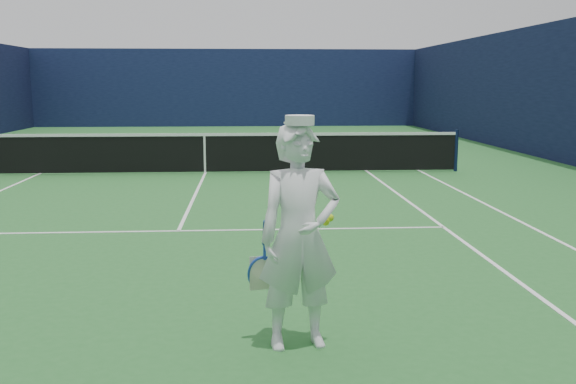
% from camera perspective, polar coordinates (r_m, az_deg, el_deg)
% --- Properties ---
extents(ground, '(80.00, 80.00, 0.00)m').
position_cam_1_polar(ground, '(16.20, -7.37, 1.65)').
color(ground, '#26642A').
rests_on(ground, ground).
extents(court_markings, '(11.03, 23.83, 0.01)m').
position_cam_1_polar(court_markings, '(16.20, -7.38, 1.67)').
color(court_markings, white).
rests_on(court_markings, ground).
extents(windscreen_fence, '(20.12, 36.12, 4.00)m').
position_cam_1_polar(windscreen_fence, '(16.05, -7.53, 8.74)').
color(windscreen_fence, '#10183D').
rests_on(windscreen_fence, ground).
extents(tennis_net, '(12.88, 0.09, 1.07)m').
position_cam_1_polar(tennis_net, '(16.14, -7.42, 3.61)').
color(tennis_net, '#141E4C').
rests_on(tennis_net, ground).
extents(tennis_player, '(0.85, 0.57, 1.97)m').
position_cam_1_polar(tennis_player, '(5.37, 1.01, -3.96)').
color(tennis_player, white).
rests_on(tennis_player, ground).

